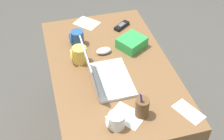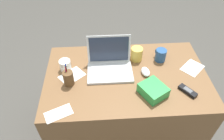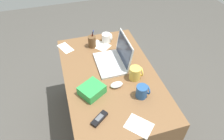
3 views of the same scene
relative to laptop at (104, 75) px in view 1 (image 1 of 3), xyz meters
name	(u,v)px [view 1 (image 1 of 3)]	position (x,y,z in m)	size (l,w,h in m)	color
ground_plane	(111,137)	(0.12, -0.07, -0.78)	(6.00, 6.00, 0.00)	#4C4944
desk	(111,106)	(0.12, -0.07, -0.42)	(1.20, 0.74, 0.73)	brown
laptop	(104,75)	(0.00, 0.00, 0.00)	(0.33, 0.26, 0.24)	silver
computer_mouse	(104,51)	(0.26, -0.06, -0.03)	(0.06, 0.10, 0.04)	white
coffee_mug_white	(116,121)	(-0.33, 0.02, -0.01)	(0.08, 0.10, 0.09)	white
coffee_mug_tall	(77,38)	(0.40, 0.09, 0.00)	(0.08, 0.09, 0.10)	#26518C
coffee_mug_spare	(79,55)	(0.22, 0.11, 0.00)	(0.09, 0.10, 0.11)	#E0BC4C
cordless_phone	(122,26)	(0.52, -0.26, -0.04)	(0.11, 0.13, 0.03)	black
pen_holder	(142,107)	(-0.29, -0.13, 0.01)	(0.07, 0.07, 0.17)	brown
snack_bag	(132,43)	(0.28, -0.26, -0.02)	(0.15, 0.17, 0.07)	green
paper_note_near_laptop	(87,23)	(0.63, -0.02, -0.05)	(0.17, 0.13, 0.00)	white
paper_note_left	(189,112)	(-0.34, -0.38, -0.05)	(0.17, 0.09, 0.00)	white
paper_note_right	(127,116)	(-0.28, -0.05, -0.05)	(0.17, 0.12, 0.00)	white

